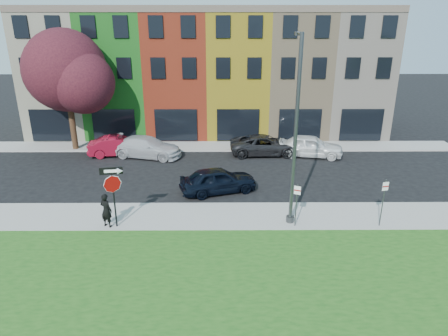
{
  "coord_description": "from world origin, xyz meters",
  "views": [
    {
      "loc": [
        -1.32,
        -15.25,
        9.53
      ],
      "look_at": [
        -1.2,
        4.0,
        2.33
      ],
      "focal_mm": 32.0,
      "sensor_mm": 36.0,
      "label": 1
    }
  ],
  "objects_px": {
    "stop_sign": "(113,185)",
    "man": "(106,210)",
    "sedan_near": "(218,180)",
    "street_lamp": "(295,133)"
  },
  "relations": [
    {
      "from": "stop_sign",
      "to": "man",
      "type": "relative_size",
      "value": 1.79
    },
    {
      "from": "sedan_near",
      "to": "stop_sign",
      "type": "bearing_deg",
      "value": 113.92
    },
    {
      "from": "stop_sign",
      "to": "street_lamp",
      "type": "xyz_separation_m",
      "value": [
        8.48,
        0.62,
        2.32
      ]
    },
    {
      "from": "man",
      "to": "sedan_near",
      "type": "relative_size",
      "value": 0.36
    },
    {
      "from": "man",
      "to": "street_lamp",
      "type": "bearing_deg",
      "value": -151.83
    },
    {
      "from": "street_lamp",
      "to": "sedan_near",
      "type": "bearing_deg",
      "value": 139.36
    },
    {
      "from": "stop_sign",
      "to": "man",
      "type": "xyz_separation_m",
      "value": [
        -0.44,
        0.02,
        -1.32
      ]
    },
    {
      "from": "stop_sign",
      "to": "sedan_near",
      "type": "bearing_deg",
      "value": 31.56
    },
    {
      "from": "stop_sign",
      "to": "man",
      "type": "bearing_deg",
      "value": 167.24
    },
    {
      "from": "stop_sign",
      "to": "street_lamp",
      "type": "bearing_deg",
      "value": -5.96
    }
  ]
}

